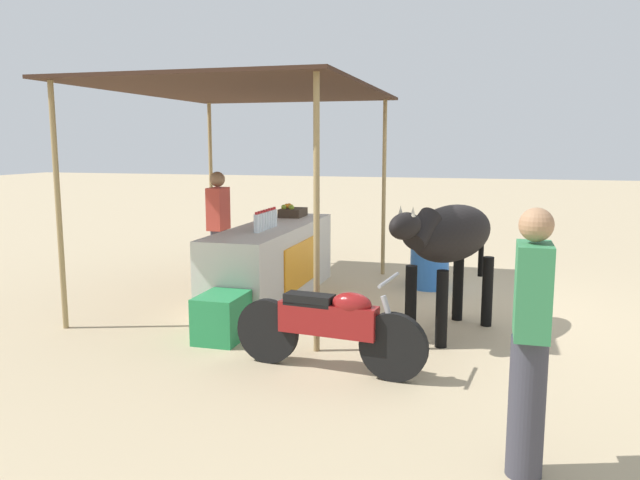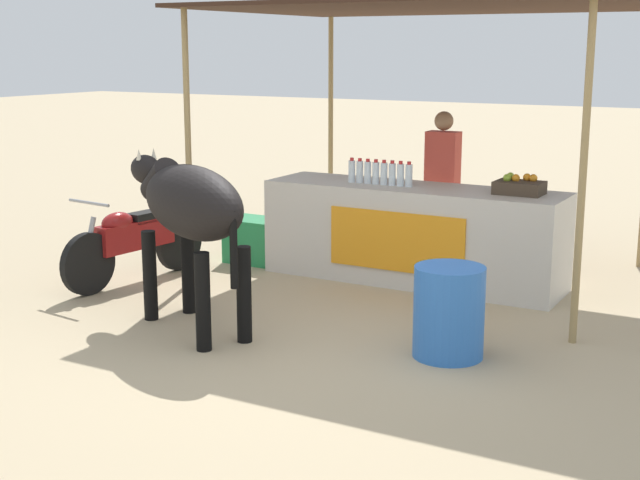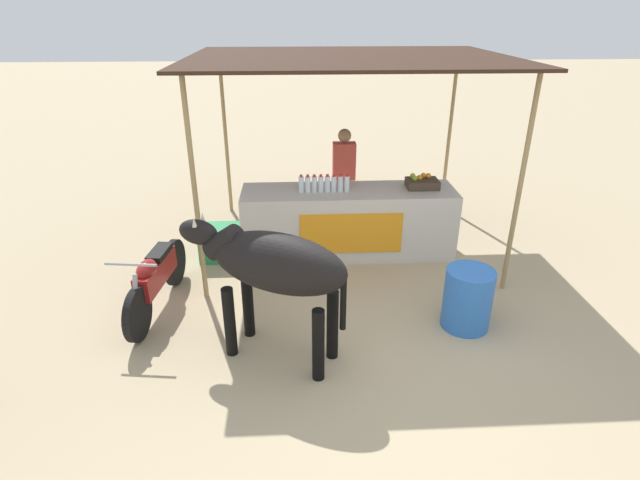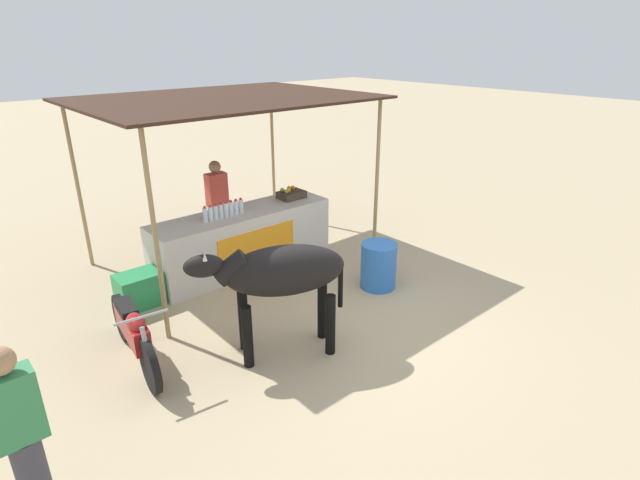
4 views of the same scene
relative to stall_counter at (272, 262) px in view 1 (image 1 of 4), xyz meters
The scene contains 11 objects.
ground_plane 2.25m from the stall_counter, 90.00° to the right, with size 60.00×60.00×0.00m, color tan.
stall_counter is the anchor object (origin of this frame).
stall_awning 2.14m from the stall_counter, 90.00° to the left, with size 4.20×3.20×2.71m.
water_bottle_row 0.69m from the stall_counter, behind, with size 0.70×0.07×0.25m.
fruit_crate 1.18m from the stall_counter, ahead, with size 0.44×0.32×0.18m.
vendor_behind_counter 0.84m from the stall_counter, 89.92° to the left, with size 0.34×0.22×1.65m.
cooler_box 1.83m from the stall_counter, behind, with size 0.60×0.44×0.48m, color #268C4C.
water_barrel 2.24m from the stall_counter, 59.42° to the right, with size 0.54×0.54×0.70m, color blue.
cow 2.58m from the stall_counter, 112.89° to the right, with size 1.79×1.13×1.44m.
motorcycle_parked 2.78m from the stall_counter, 149.59° to the right, with size 0.55×1.80×0.90m.
passerby_on_street 4.83m from the stall_counter, 141.63° to the right, with size 0.34×0.22×1.65m.
Camera 1 is at (-7.55, -0.54, 2.01)m, focal length 35.00 mm.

